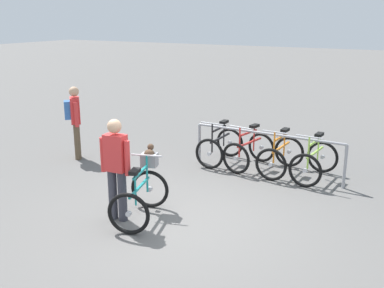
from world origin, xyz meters
TOP-DOWN VIEW (x-y plane):
  - ground_plane at (0.00, 0.00)m, footprint 80.00×80.00m
  - bike_rack_rail at (0.42, 2.86)m, footprint 3.21×0.19m
  - racked_bike_black at (-0.73, 3.09)m, footprint 0.67×1.09m
  - racked_bike_red at (-0.03, 3.06)m, footprint 0.84×1.20m
  - racked_bike_orange at (0.67, 3.03)m, footprint 0.71×1.12m
  - racked_bike_lime at (1.37, 3.00)m, footprint 0.75×1.15m
  - featured_bicycle at (-0.59, -0.08)m, footprint 0.93×1.25m
  - person_with_featured_bike at (-0.88, -0.35)m, footprint 0.53×0.22m
  - pedestrian_with_backpack at (-3.70, 1.79)m, footprint 0.47×0.47m

SIDE VIEW (x-z plane):
  - ground_plane at x=0.00m, z-range 0.00..0.00m
  - racked_bike_orange at x=0.67m, z-range -0.12..0.85m
  - racked_bike_black at x=-0.73m, z-range -0.12..0.85m
  - racked_bike_red at x=-0.03m, z-range -0.12..0.86m
  - racked_bike_lime at x=1.37m, z-range -0.12..0.85m
  - featured_bicycle at x=-0.59m, z-range -0.06..1.03m
  - bike_rack_rail at x=0.42m, z-range 0.23..1.10m
  - person_with_featured_bike at x=-0.88m, z-range 0.09..1.73m
  - pedestrian_with_backpack at x=-3.70m, z-range 0.12..1.76m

